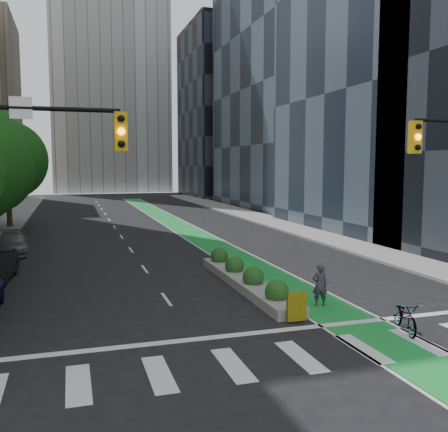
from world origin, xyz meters
TOP-DOWN VIEW (x-y plane):
  - ground at (0.00, 0.00)m, footprint 160.00×160.00m
  - sidewalk_right at (11.80, 25.00)m, footprint 3.60×90.00m
  - bike_lane_paint at (3.00, 30.00)m, footprint 2.20×70.00m
  - building_glass_far at (21.00, 45.00)m, footprint 14.00×24.00m
  - building_dark_end at (20.00, 68.00)m, footprint 14.00×18.00m
  - building_distant at (2.00, 90.00)m, footprint 22.00×16.00m
  - tree_far at (-11.00, 32.00)m, footprint 6.60×6.60m
  - median_planter at (1.20, 7.04)m, footprint 1.20×10.26m
  - bicycle at (4.16, -0.07)m, footprint 1.22×2.05m
  - cyclist at (2.91, 3.38)m, footprint 0.65×0.49m
  - parked_car_left_far at (-9.50, 18.71)m, footprint 2.13×4.53m

SIDE VIEW (x-z plane):
  - ground at x=0.00m, z-range 0.00..0.00m
  - bike_lane_paint at x=3.00m, z-range 0.00..0.01m
  - sidewalk_right at x=11.80m, z-range 0.00..0.15m
  - median_planter at x=1.20m, z-range -0.18..0.92m
  - bicycle at x=4.16m, z-range 0.00..1.02m
  - parked_car_left_far at x=-9.50m, z-range 0.00..1.28m
  - cyclist at x=2.91m, z-range 0.00..1.61m
  - tree_far at x=-11.00m, z-range 1.19..10.20m
  - building_dark_end at x=20.00m, z-range 0.00..28.00m
  - building_glass_far at x=21.00m, z-range 0.00..42.00m
  - building_distant at x=2.00m, z-range 0.00..70.00m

